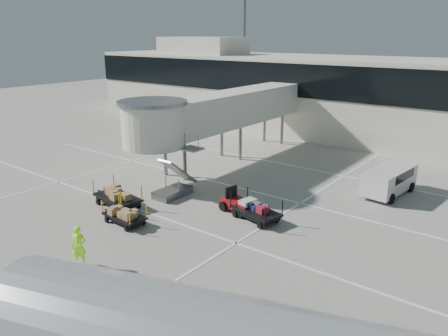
{
  "coord_description": "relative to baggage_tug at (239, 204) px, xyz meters",
  "views": [
    {
      "loc": [
        17.91,
        -14.58,
        10.37
      ],
      "look_at": [
        1.4,
        6.98,
        2.0
      ],
      "focal_mm": 35.0,
      "sensor_mm": 36.0,
      "label": 1
    }
  ],
  "objects": [
    {
      "name": "ground",
      "position": [
        -3.69,
        -5.48,
        -0.53
      ],
      "size": [
        140.0,
        140.0,
        0.0
      ],
      "primitive_type": "plane",
      "color": "#AAA798",
      "rests_on": "ground"
    },
    {
      "name": "lane_markings",
      "position": [
        -4.36,
        3.85,
        -0.52
      ],
      "size": [
        40.0,
        30.0,
        0.02
      ],
      "color": "white",
      "rests_on": "ground"
    },
    {
      "name": "terminal",
      "position": [
        -4.04,
        24.46,
        3.58
      ],
      "size": [
        64.0,
        12.11,
        15.2
      ],
      "color": "silver",
      "rests_on": "ground"
    },
    {
      "name": "jet_bridge",
      "position": [
        -7.66,
        6.78,
        3.76
      ],
      "size": [
        5.7,
        20.4,
        6.03
      ],
      "color": "silver",
      "rests_on": "ground"
    },
    {
      "name": "baggage_tug",
      "position": [
        0.0,
        0.0,
        0.0
      ],
      "size": [
        2.37,
        1.76,
        1.45
      ],
      "rotation": [
        0.0,
        0.0,
        -0.19
      ],
      "color": "maroon",
      "rests_on": "ground"
    },
    {
      "name": "suitcase_cart",
      "position": [
        1.47,
        -0.41,
        -0.0
      ],
      "size": [
        3.79,
        2.13,
        1.45
      ],
      "rotation": [
        0.0,
        0.0,
        -0.22
      ],
      "color": "black",
      "rests_on": "ground"
    },
    {
      "name": "box_cart_near",
      "position": [
        -4.09,
        -5.32,
        -0.01
      ],
      "size": [
        3.26,
        1.45,
        1.26
      ],
      "rotation": [
        0.0,
        0.0,
        -0.06
      ],
      "color": "black",
      "rests_on": "ground"
    },
    {
      "name": "box_cart_far",
      "position": [
        -6.43,
        -3.9,
        0.08
      ],
      "size": [
        4.1,
        2.02,
        1.58
      ],
      "rotation": [
        0.0,
        0.0,
        -0.12
      ],
      "color": "black",
      "rests_on": "ground"
    },
    {
      "name": "ground_worker",
      "position": [
        -2.2,
        -9.68,
        0.44
      ],
      "size": [
        0.84,
        0.78,
        1.93
      ],
      "primitive_type": "imported",
      "rotation": [
        0.0,
        0.0,
        0.61
      ],
      "color": "#95FF1A",
      "rests_on": "ground"
    },
    {
      "name": "minivan",
      "position": [
        6.19,
        8.77,
        0.54
      ],
      "size": [
        2.52,
        4.91,
        1.79
      ],
      "rotation": [
        0.0,
        0.0,
        -0.11
      ],
      "color": "silver",
      "rests_on": "ground"
    },
    {
      "name": "belt_loader",
      "position": [
        -21.36,
        18.52,
        0.17
      ],
      "size": [
        3.87,
        1.73,
        1.83
      ],
      "rotation": [
        0.0,
        0.0,
        -0.06
      ],
      "color": "maroon",
      "rests_on": "ground"
    }
  ]
}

